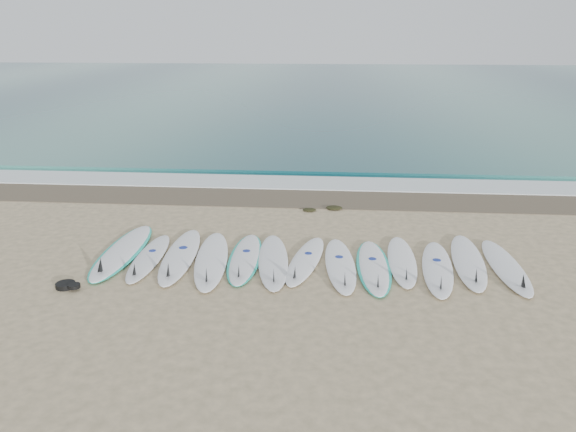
# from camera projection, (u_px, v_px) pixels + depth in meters

# --- Properties ---
(ground) EXTENTS (120.00, 120.00, 0.00)m
(ground) POSITION_uv_depth(u_px,v_px,m) (307.00, 262.00, 10.40)
(ground) COLOR tan
(ocean) EXTENTS (120.00, 55.00, 0.03)m
(ocean) POSITION_uv_depth(u_px,v_px,m) (329.00, 87.00, 41.11)
(ocean) COLOR #256261
(ocean) RESTS_ON ground
(wet_sand_band) EXTENTS (120.00, 1.80, 0.01)m
(wet_sand_band) POSITION_uv_depth(u_px,v_px,m) (315.00, 198.00, 14.28)
(wet_sand_band) COLOR brown
(wet_sand_band) RESTS_ON ground
(foam_band) EXTENTS (120.00, 1.40, 0.04)m
(foam_band) POSITION_uv_depth(u_px,v_px,m) (317.00, 183.00, 15.60)
(foam_band) COLOR silver
(foam_band) RESTS_ON ground
(wave_crest) EXTENTS (120.00, 1.00, 0.10)m
(wave_crest) POSITION_uv_depth(u_px,v_px,m) (318.00, 169.00, 17.00)
(wave_crest) COLOR #256261
(wave_crest) RESTS_ON ground
(surfboard_0) EXTENTS (0.73, 2.93, 0.37)m
(surfboard_0) POSITION_uv_depth(u_px,v_px,m) (122.00, 252.00, 10.73)
(surfboard_0) COLOR white
(surfboard_0) RESTS_ON ground
(surfboard_1) EXTENTS (0.57, 2.38, 0.30)m
(surfboard_1) POSITION_uv_depth(u_px,v_px,m) (148.00, 258.00, 10.44)
(surfboard_1) COLOR white
(surfboard_1) RESTS_ON ground
(surfboard_2) EXTENTS (0.76, 2.83, 0.36)m
(surfboard_2) POSITION_uv_depth(u_px,v_px,m) (180.00, 256.00, 10.50)
(surfboard_2) COLOR white
(surfboard_2) RESTS_ON ground
(surfboard_3) EXTENTS (0.96, 2.88, 0.36)m
(surfboard_3) POSITION_uv_depth(u_px,v_px,m) (211.00, 260.00, 10.32)
(surfboard_3) COLOR white
(surfboard_3) RESTS_ON ground
(surfboard_4) EXTENTS (0.69, 2.51, 0.32)m
(surfboard_4) POSITION_uv_depth(u_px,v_px,m) (245.00, 258.00, 10.44)
(surfboard_4) COLOR white
(surfboard_4) RESTS_ON ground
(surfboard_5) EXTENTS (0.85, 2.69, 0.34)m
(surfboard_5) POSITION_uv_depth(u_px,v_px,m) (273.00, 261.00, 10.27)
(surfboard_5) COLOR white
(surfboard_5) RESTS_ON ground
(surfboard_6) EXTENTS (0.88, 2.45, 0.31)m
(surfboard_6) POSITION_uv_depth(u_px,v_px,m) (305.00, 261.00, 10.31)
(surfboard_6) COLOR white
(surfboard_6) RESTS_ON ground
(surfboard_7) EXTENTS (0.71, 2.58, 0.33)m
(surfboard_7) POSITION_uv_depth(u_px,v_px,m) (340.00, 265.00, 10.11)
(surfboard_7) COLOR white
(surfboard_7) RESTS_ON ground
(surfboard_8) EXTENTS (0.64, 2.52, 0.32)m
(surfboard_8) POSITION_uv_depth(u_px,v_px,m) (374.00, 267.00, 10.07)
(surfboard_8) COLOR white
(surfboard_8) RESTS_ON ground
(surfboard_9) EXTENTS (0.58, 2.46, 0.31)m
(surfboard_9) POSITION_uv_depth(u_px,v_px,m) (402.00, 261.00, 10.29)
(surfboard_9) COLOR white
(surfboard_9) RESTS_ON ground
(surfboard_10) EXTENTS (0.83, 2.62, 0.33)m
(surfboard_10) POSITION_uv_depth(u_px,v_px,m) (438.00, 269.00, 9.97)
(surfboard_10) COLOR white
(surfboard_10) RESTS_ON ground
(surfboard_11) EXTENTS (0.82, 2.76, 0.35)m
(surfboard_11) POSITION_uv_depth(u_px,v_px,m) (469.00, 262.00, 10.25)
(surfboard_11) COLOR white
(surfboard_11) RESTS_ON ground
(surfboard_12) EXTENTS (0.56, 2.59, 0.33)m
(surfboard_12) POSITION_uv_depth(u_px,v_px,m) (507.00, 267.00, 10.04)
(surfboard_12) COLOR white
(surfboard_12) RESTS_ON ground
(seaweed_near) EXTENTS (0.32, 0.25, 0.06)m
(seaweed_near) POSITION_uv_depth(u_px,v_px,m) (309.00, 210.00, 13.28)
(seaweed_near) COLOR black
(seaweed_near) RESTS_ON ground
(seaweed_far) EXTENTS (0.39, 0.30, 0.08)m
(seaweed_far) POSITION_uv_depth(u_px,v_px,m) (334.00, 208.00, 13.41)
(seaweed_far) COLOR black
(seaweed_far) RESTS_ON ground
(leash_coil) EXTENTS (0.46, 0.36, 0.11)m
(leash_coil) POSITION_uv_depth(u_px,v_px,m) (67.00, 285.00, 9.34)
(leash_coil) COLOR black
(leash_coil) RESTS_ON ground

